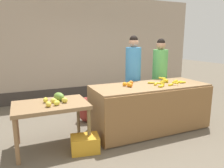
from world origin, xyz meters
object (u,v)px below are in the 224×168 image
(vendor_woman_blue_shirt, at_px, (133,77))
(produce_sack, at_px, (86,110))
(produce_crate, at_px, (85,144))
(vendor_woman_green_shirt, at_px, (160,77))

(vendor_woman_blue_shirt, xyz_separation_m, produce_sack, (-1.06, 0.15, -0.66))
(vendor_woman_blue_shirt, xyz_separation_m, produce_crate, (-1.44, -1.07, -0.80))
(produce_crate, bearing_deg, produce_sack, 72.56)
(produce_crate, height_order, produce_sack, produce_sack)
(vendor_woman_green_shirt, bearing_deg, produce_crate, -154.36)
(vendor_woman_green_shirt, height_order, produce_sack, vendor_woman_green_shirt)
(vendor_woman_blue_shirt, relative_size, produce_sack, 3.36)
(vendor_woman_green_shirt, bearing_deg, produce_sack, 173.51)
(vendor_woman_green_shirt, relative_size, produce_sack, 3.24)
(produce_crate, distance_m, produce_sack, 1.29)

